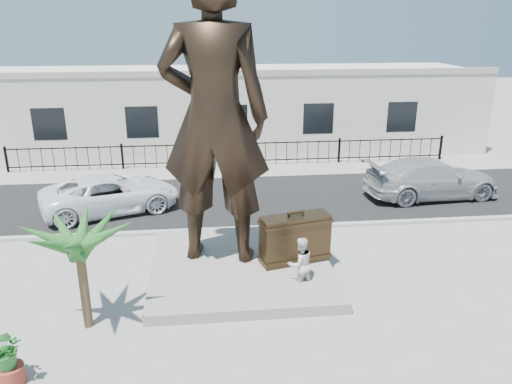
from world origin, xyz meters
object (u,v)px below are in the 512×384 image
Objects in this scene: tourist at (300,264)px; car_white at (111,194)px; statue at (214,117)px; suitcase at (295,239)px.

car_white is at bearing -63.54° from tourist.
statue is at bearing -161.00° from car_white.
statue is 7.32m from car_white.
car_white is at bearing -40.75° from statue.
suitcase reaches higher than tourist.
car_white is (-6.18, 5.49, -0.29)m from suitcase.
tourist is at bearing -156.94° from car_white.
statue is 5.52× the size of tourist.
statue is at bearing 151.10° from suitcase.
tourist is 0.30× the size of car_white.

